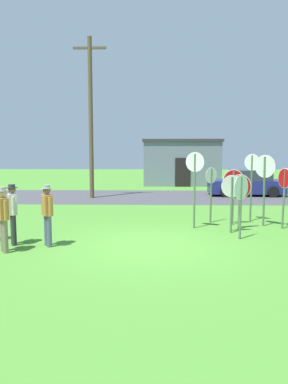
% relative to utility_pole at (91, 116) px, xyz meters
% --- Properties ---
extents(ground_plane, '(80.00, 80.00, 0.00)m').
position_rel_utility_pole_xyz_m(ground_plane, '(3.31, -10.33, -4.56)').
color(ground_plane, '#47842D').
extents(street_asphalt, '(60.00, 6.40, 0.01)m').
position_rel_utility_pole_xyz_m(street_asphalt, '(3.31, 0.60, -4.55)').
color(street_asphalt, '#424247').
rests_on(street_asphalt, ground).
extents(building_background, '(5.89, 4.06, 3.47)m').
position_rel_utility_pole_xyz_m(building_background, '(5.56, 8.23, -2.82)').
color(building_background, slate).
rests_on(building_background, ground).
extents(utility_pole, '(1.80, 0.24, 8.75)m').
position_rel_utility_pole_xyz_m(utility_pole, '(0.00, 0.00, 0.00)').
color(utility_pole, brown).
rests_on(utility_pole, ground).
extents(parked_car_on_street, '(4.30, 2.03, 1.51)m').
position_rel_utility_pole_xyz_m(parked_car_on_street, '(8.99, 1.37, -3.87)').
color(parked_car_on_street, navy).
rests_on(parked_car_on_street, ground).
extents(stop_sign_rear_left, '(0.55, 0.62, 2.53)m').
position_rel_utility_pole_xyz_m(stop_sign_rear_left, '(7.39, -7.47, -2.82)').
color(stop_sign_rear_left, '#51664C').
rests_on(stop_sign_rear_left, ground).
extents(stop_sign_rear_right, '(0.75, 0.07, 2.01)m').
position_rel_utility_pole_xyz_m(stop_sign_rear_right, '(6.35, -7.25, -3.19)').
color(stop_sign_rear_right, '#51664C').
rests_on(stop_sign_rear_right, ground).
extents(stop_sign_nearest, '(0.84, 0.27, 1.88)m').
position_rel_utility_pole_xyz_m(stop_sign_nearest, '(6.41, -8.02, -3.28)').
color(stop_sign_nearest, '#51664C').
rests_on(stop_sign_nearest, ground).
extents(stop_sign_leaning_right, '(0.71, 0.15, 1.90)m').
position_rel_utility_pole_xyz_m(stop_sign_leaning_right, '(6.03, -8.57, -3.28)').
color(stop_sign_leaning_right, '#51664C').
rests_on(stop_sign_leaning_right, ground).
extents(stop_sign_tallest, '(0.47, 0.40, 2.07)m').
position_rel_utility_pole_xyz_m(stop_sign_tallest, '(5.62, -6.89, -3.19)').
color(stop_sign_tallest, '#51664C').
rests_on(stop_sign_tallest, ground).
extents(stop_sign_leaning_left, '(0.46, 0.44, 2.55)m').
position_rel_utility_pole_xyz_m(stop_sign_leaning_left, '(7.19, -6.53, -2.87)').
color(stop_sign_leaning_left, '#51664C').
rests_on(stop_sign_leaning_left, ground).
extents(stop_sign_low_front, '(0.55, 0.55, 1.96)m').
position_rel_utility_pole_xyz_m(stop_sign_low_front, '(6.13, -9.42, -3.23)').
color(stop_sign_low_front, '#51664C').
rests_on(stop_sign_low_front, ground).
extents(stop_sign_center_cluster, '(0.59, 0.35, 2.63)m').
position_rel_utility_pole_xyz_m(stop_sign_center_cluster, '(4.90, -7.90, -2.80)').
color(stop_sign_center_cluster, '#51664C').
rests_on(stop_sign_center_cluster, ground).
extents(stop_sign_far_back, '(0.24, 0.67, 2.09)m').
position_rel_utility_pole_xyz_m(stop_sign_far_back, '(7.95, -7.86, -3.15)').
color(stop_sign_far_back, '#51664C').
rests_on(stop_sign_far_back, ground).
extents(person_in_teal, '(0.36, 0.52, 1.74)m').
position_rel_utility_pole_xyz_m(person_in_teal, '(-0.50, -10.28, -3.57)').
color(person_in_teal, '#2D2D33').
rests_on(person_in_teal, ground).
extents(person_on_left, '(0.39, 0.47, 1.74)m').
position_rel_utility_pole_xyz_m(person_on_left, '(-0.45, -11.05, -3.57)').
color(person_on_left, '#7A6B56').
rests_on(person_on_left, ground).
extents(person_holding_notes, '(0.38, 0.49, 1.74)m').
position_rel_utility_pole_xyz_m(person_holding_notes, '(0.54, -10.42, -3.57)').
color(person_holding_notes, '#4C5670').
rests_on(person_holding_notes, ground).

